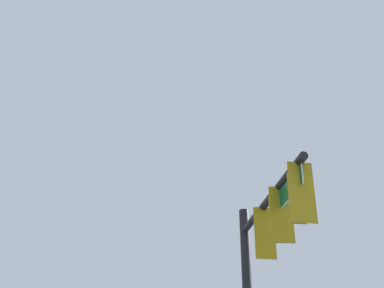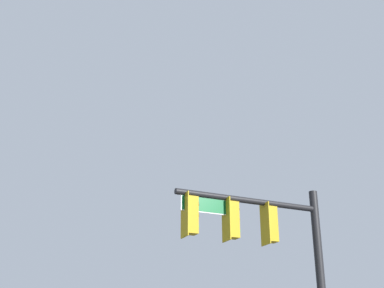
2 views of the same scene
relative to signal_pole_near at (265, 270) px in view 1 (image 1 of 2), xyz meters
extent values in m
cylinder|color=black|center=(0.73, 0.18, 1.53)|extent=(4.81, 1.32, 0.19)
cube|color=gold|center=(0.20, 0.05, 0.86)|extent=(0.15, 0.51, 1.30)
cube|color=#B79314|center=(0.02, 0.00, 0.86)|extent=(0.42, 0.40, 1.10)
cylinder|color=#B79314|center=(0.02, 0.00, 1.47)|extent=(0.04, 0.04, 0.12)
cylinder|color=#340503|center=(-0.18, -0.04, 1.19)|extent=(0.08, 0.22, 0.22)
cylinder|color=#392D05|center=(-0.18, -0.04, 0.86)|extent=(0.08, 0.22, 0.22)
cylinder|color=green|center=(-0.18, -0.04, 0.53)|extent=(0.08, 0.22, 0.22)
cube|color=gold|center=(1.51, 0.36, 0.86)|extent=(0.15, 0.51, 1.30)
cube|color=#B79314|center=(1.33, 0.32, 0.86)|extent=(0.42, 0.40, 1.10)
cylinder|color=#B79314|center=(1.33, 0.32, 1.47)|extent=(0.04, 0.04, 0.12)
cylinder|color=#340503|center=(1.13, 0.27, 1.19)|extent=(0.08, 0.22, 0.22)
cylinder|color=#392D05|center=(1.13, 0.27, 0.86)|extent=(0.08, 0.22, 0.22)
cylinder|color=green|center=(1.13, 0.27, 0.53)|extent=(0.08, 0.22, 0.22)
cube|color=gold|center=(2.82, 0.68, 0.86)|extent=(0.15, 0.51, 1.30)
cube|color=#B79314|center=(2.64, 0.63, 0.86)|extent=(0.42, 0.40, 1.10)
cylinder|color=#B79314|center=(2.64, 0.63, 1.47)|extent=(0.04, 0.04, 0.12)
cylinder|color=#340503|center=(2.44, 0.59, 1.19)|extent=(0.08, 0.22, 0.22)
cylinder|color=#392D05|center=(2.44, 0.59, 0.86)|extent=(0.08, 0.22, 0.22)
cylinder|color=green|center=(2.44, 0.59, 0.53)|extent=(0.08, 0.22, 0.22)
cube|color=#0F602D|center=(2.04, 0.49, 1.22)|extent=(1.77, 0.46, 0.42)
cube|color=white|center=(2.04, 0.49, 1.22)|extent=(1.82, 0.46, 0.48)
camera|label=1|loc=(12.92, -0.75, -3.17)|focal=50.00mm
camera|label=2|loc=(5.40, 15.46, -3.06)|focal=50.00mm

